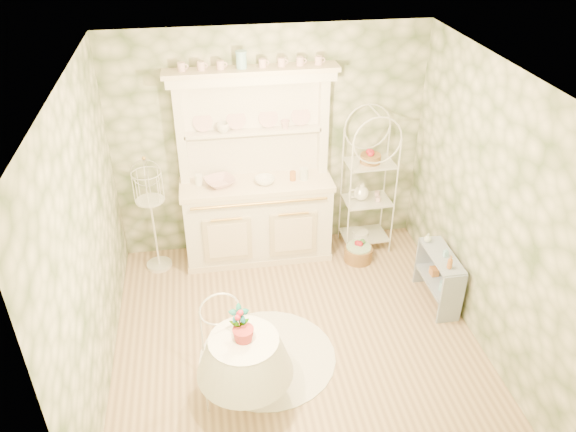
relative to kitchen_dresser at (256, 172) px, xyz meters
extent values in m
plane|color=tan|center=(0.20, -1.52, -1.15)|extent=(3.60, 3.60, 0.00)
plane|color=white|center=(0.20, -1.52, 1.56)|extent=(3.60, 3.60, 0.00)
plane|color=beige|center=(-1.60, -1.52, 0.21)|extent=(3.60, 3.60, 0.00)
plane|color=beige|center=(2.00, -1.52, 0.21)|extent=(3.60, 3.60, 0.00)
plane|color=beige|center=(0.20, 0.28, 0.21)|extent=(3.60, 3.60, 0.00)
plane|color=beige|center=(0.20, -3.32, 0.21)|extent=(3.60, 3.60, 0.00)
cube|color=white|center=(0.00, 0.00, 0.00)|extent=(1.87, 0.61, 2.29)
cube|color=white|center=(1.33, -0.01, -0.22)|extent=(0.59, 0.43, 1.86)
cube|color=#8F9BB2|center=(1.82, -1.19, -0.86)|extent=(0.28, 0.69, 0.58)
cylinder|color=white|center=(-0.37, -2.20, -0.78)|extent=(0.73, 0.73, 0.72)
cube|color=white|center=(-0.55, -2.12, -0.72)|extent=(0.44, 0.44, 0.86)
cube|color=white|center=(-1.21, -0.05, -0.37)|extent=(0.41, 0.41, 1.54)
cylinder|color=olive|center=(1.18, -0.31, -1.04)|extent=(0.39, 0.39, 0.20)
cylinder|color=white|center=(-0.12, -1.74, -1.14)|extent=(1.72, 1.72, 0.01)
imported|color=white|center=(-0.41, -0.01, -0.13)|extent=(0.43, 0.43, 0.08)
imported|color=white|center=(0.09, -0.04, -0.13)|extent=(0.30, 0.30, 0.07)
imported|color=white|center=(-0.33, 0.16, 0.47)|extent=(0.17, 0.17, 0.11)
imported|color=white|center=(0.36, 0.16, 0.47)|extent=(0.11, 0.11, 0.10)
imported|color=#3F7238|center=(-0.39, -2.17, -0.30)|extent=(0.18, 0.13, 0.33)
imported|color=#AE672D|center=(1.79, -1.42, -0.46)|extent=(0.06, 0.06, 0.15)
imported|color=#86C3D8|center=(1.83, -1.22, -0.49)|extent=(0.05, 0.05, 0.10)
imported|color=silver|center=(1.75, -0.93, -0.50)|extent=(0.10, 0.10, 0.10)
camera|label=1|loc=(-0.56, -5.66, 2.89)|focal=35.00mm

